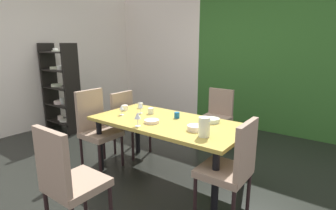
# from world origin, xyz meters

# --- Properties ---
(ground_plane) EXTENTS (5.92, 5.28, 0.02)m
(ground_plane) POSITION_xyz_m (0.00, 0.00, -0.01)
(ground_plane) COLOR black
(back_panel_interior) EXTENTS (2.26, 0.10, 2.83)m
(back_panel_interior) POSITION_xyz_m (-1.83, 2.59, 1.41)
(back_panel_interior) COLOR silver
(back_panel_interior) RESTS_ON ground_plane
(garden_window_panel) EXTENTS (3.66, 0.10, 2.83)m
(garden_window_panel) POSITION_xyz_m (1.13, 2.59, 1.41)
(garden_window_panel) COLOR #2F6325
(garden_window_panel) RESTS_ON ground_plane
(left_interior_panel) EXTENTS (0.10, 5.28, 2.83)m
(left_interior_panel) POSITION_xyz_m (-2.91, 0.00, 1.41)
(left_interior_panel) COLOR silver
(left_interior_panel) RESTS_ON ground_plane
(dining_table) EXTENTS (1.86, 0.92, 0.74)m
(dining_table) POSITION_xyz_m (0.36, -0.02, 0.66)
(dining_table) COLOR #B49C40
(dining_table) RESTS_ON ground_plane
(chair_left_far) EXTENTS (0.45, 0.44, 0.93)m
(chair_left_far) POSITION_xyz_m (-0.59, 0.28, 0.54)
(chair_left_far) COLOR gray
(chair_left_far) RESTS_ON ground_plane
(chair_head_far) EXTENTS (0.44, 0.45, 0.93)m
(chair_head_far) POSITION_xyz_m (0.38, 1.31, 0.54)
(chair_head_far) COLOR gray
(chair_head_far) RESTS_ON ground_plane
(chair_left_near) EXTENTS (0.45, 0.44, 1.05)m
(chair_left_near) POSITION_xyz_m (-0.60, -0.31, 0.58)
(chair_left_near) COLOR gray
(chair_left_near) RESTS_ON ground_plane
(chair_right_near) EXTENTS (0.44, 0.44, 0.99)m
(chair_right_near) POSITION_xyz_m (1.32, -0.31, 0.56)
(chair_right_near) COLOR gray
(chair_right_near) RESTS_ON ground_plane
(chair_head_near) EXTENTS (0.44, 0.44, 1.02)m
(chair_head_near) POSITION_xyz_m (0.33, -1.35, 0.57)
(chair_head_near) COLOR gray
(chair_head_near) RESTS_ON ground_plane
(display_shelf) EXTENTS (0.80, 0.32, 1.66)m
(display_shelf) POSITION_xyz_m (-2.42, 0.31, 0.83)
(display_shelf) COLOR black
(display_shelf) RESTS_ON ground_plane
(wine_glass_east) EXTENTS (0.06, 0.06, 0.13)m
(wine_glass_east) POSITION_xyz_m (-0.27, -0.15, 0.84)
(wine_glass_east) COLOR silver
(wine_glass_east) RESTS_ON dining_table
(wine_glass_center) EXTENTS (0.07, 0.07, 0.16)m
(wine_glass_center) POSITION_xyz_m (-0.13, 0.05, 0.86)
(wine_glass_center) COLOR silver
(wine_glass_center) RESTS_ON dining_table
(wine_glass_near_window) EXTENTS (0.08, 0.08, 0.16)m
(wine_glass_near_window) POSITION_xyz_m (0.22, -0.38, 0.86)
(wine_glass_near_window) COLOR silver
(wine_glass_near_window) RESTS_ON dining_table
(serving_bowl_left) EXTENTS (0.17, 0.17, 0.05)m
(serving_bowl_left) POSITION_xyz_m (0.81, -0.12, 0.77)
(serving_bowl_left) COLOR silver
(serving_bowl_left) RESTS_ON dining_table
(serving_bowl_front) EXTENTS (0.18, 0.18, 0.04)m
(serving_bowl_front) POSITION_xyz_m (0.27, -0.19, 0.76)
(serving_bowl_front) COLOR beige
(serving_bowl_front) RESTS_ON dining_table
(serving_bowl_west) EXTENTS (0.18, 0.18, 0.05)m
(serving_bowl_west) POSITION_xyz_m (0.82, 0.24, 0.77)
(serving_bowl_west) COLOR silver
(serving_bowl_west) RESTS_ON dining_table
(cup_corner) EXTENTS (0.08, 0.08, 0.07)m
(cup_corner) POSITION_xyz_m (-0.41, 0.04, 0.78)
(cup_corner) COLOR white
(cup_corner) RESTS_ON dining_table
(cup_south) EXTENTS (0.07, 0.07, 0.07)m
(cup_south) POSITION_xyz_m (0.39, 0.15, 0.78)
(cup_south) COLOR #135791
(cup_south) RESTS_ON dining_table
(cup_right) EXTENTS (0.08, 0.08, 0.08)m
(cup_right) POSITION_xyz_m (-0.01, 0.12, 0.78)
(cup_right) COLOR white
(cup_right) RESTS_ON dining_table
(cup_rear) EXTENTS (0.07, 0.07, 0.07)m
(cup_rear) POSITION_xyz_m (-0.33, 0.27, 0.78)
(cup_rear) COLOR beige
(cup_rear) RESTS_ON dining_table
(pitcher_north) EXTENTS (0.13, 0.12, 0.20)m
(pitcher_north) POSITION_xyz_m (0.98, -0.23, 0.85)
(pitcher_north) COLOR white
(pitcher_north) RESTS_ON dining_table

